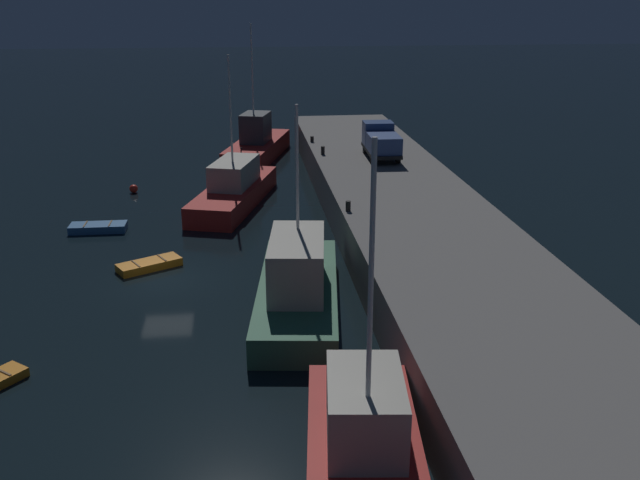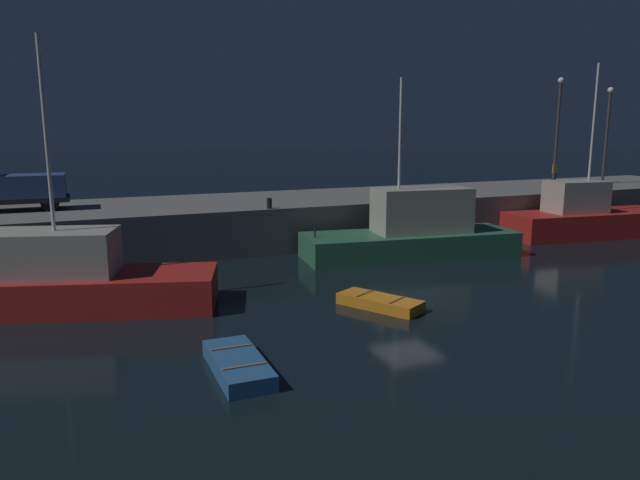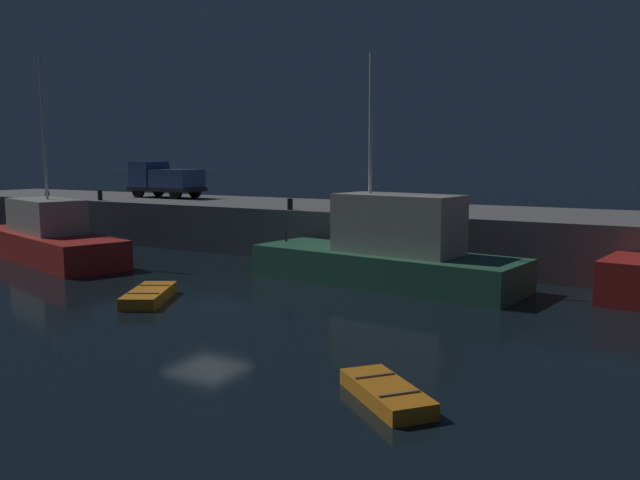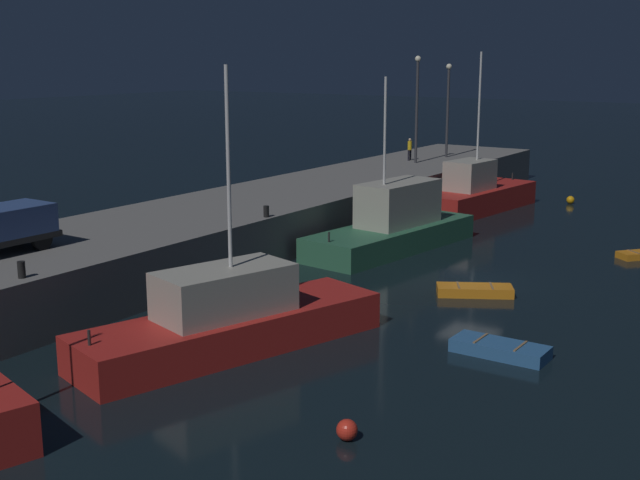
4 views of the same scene
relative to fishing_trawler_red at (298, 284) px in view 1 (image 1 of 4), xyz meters
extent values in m
plane|color=black|center=(-4.18, -6.42, -1.29)|extent=(320.00, 320.00, 0.00)
cube|color=slate|center=(-4.18, 7.34, -0.03)|extent=(67.90, 8.62, 2.52)
cube|color=#2D6647|center=(-0.22, 0.03, -0.64)|extent=(11.77, 4.93, 1.30)
cube|color=#ADA899|center=(0.41, -0.05, 1.19)|extent=(5.26, 2.98, 2.36)
cylinder|color=silver|center=(-0.92, 0.11, 5.18)|extent=(0.14, 0.14, 5.62)
cylinder|color=#262626|center=(-5.43, 0.68, 0.26)|extent=(0.10, 0.10, 0.50)
cube|color=red|center=(-17.37, -2.87, -0.61)|extent=(12.09, 6.40, 1.37)
cube|color=#ADA899|center=(-17.61, -2.80, 0.92)|extent=(5.32, 3.65, 1.69)
cylinder|color=silver|center=(-17.34, -2.88, 5.26)|extent=(0.14, 0.14, 7.00)
cylinder|color=#262626|center=(-22.51, -1.32, 0.33)|extent=(0.10, 0.10, 0.50)
cube|color=#ADA899|center=(12.23, 0.89, 1.26)|extent=(3.70, 2.56, 1.96)
cylinder|color=silver|center=(13.08, 0.79, 5.77)|extent=(0.14, 0.14, 7.06)
cube|color=red|center=(-31.61, -0.80, -0.52)|extent=(11.97, 6.44, 1.54)
cube|color=#33383D|center=(-31.18, -0.92, 1.48)|extent=(3.68, 2.92, 2.47)
cylinder|color=silver|center=(-30.65, -1.08, 6.42)|extent=(0.14, 0.14, 7.41)
cylinder|color=#262626|center=(-26.54, -2.26, 0.50)|extent=(0.10, 0.10, 0.50)
cube|color=orange|center=(-6.03, -7.37, -1.08)|extent=(2.68, 3.48, 0.42)
cube|color=olive|center=(-6.38, -6.74, -0.85)|extent=(1.01, 0.61, 0.04)
cube|color=olive|center=(-5.67, -8.01, -0.85)|extent=(1.01, 0.61, 0.04)
cube|color=olive|center=(4.88, -11.55, -0.92)|extent=(0.65, 0.77, 0.04)
cube|color=#2D6099|center=(-12.64, -11.17, -1.06)|extent=(1.37, 3.38, 0.47)
cube|color=olive|center=(-12.64, -11.91, -0.81)|extent=(1.20, 0.09, 0.04)
cube|color=olive|center=(-12.63, -10.43, -0.81)|extent=(1.20, 0.09, 0.04)
sphere|color=red|center=(-21.30, -10.17, -0.99)|extent=(0.60, 0.60, 0.60)
cylinder|color=black|center=(-21.09, 6.88, 1.68)|extent=(0.91, 0.30, 0.90)
cylinder|color=black|center=(-21.05, 8.67, 1.68)|extent=(0.91, 0.30, 0.90)
cylinder|color=black|center=(-17.76, 6.80, 1.68)|extent=(0.91, 0.30, 0.90)
cylinder|color=black|center=(-17.72, 8.58, 1.68)|extent=(0.91, 0.30, 0.90)
cube|color=black|center=(-19.41, 7.73, 1.80)|extent=(5.26, 2.26, 0.25)
cube|color=#334C84|center=(-20.97, 7.77, 2.76)|extent=(1.72, 2.16, 1.66)
cube|color=#334C84|center=(-18.47, 7.71, 2.51)|extent=(3.07, 2.20, 1.16)
cylinder|color=black|center=(-21.11, 3.71, 1.53)|extent=(0.28, 0.28, 0.61)
cylinder|color=black|center=(-25.70, 3.41, 1.46)|extent=(0.28, 0.28, 0.47)
cylinder|color=black|center=(-6.96, 3.39, 1.51)|extent=(0.28, 0.28, 0.57)
camera|label=1|loc=(29.16, -2.40, 12.53)|focal=39.23mm
camera|label=2|loc=(-16.52, -26.44, 5.57)|focal=32.93mm
camera|label=3|loc=(10.74, -23.97, 3.79)|focal=36.40mm
camera|label=4|loc=(-39.51, -21.31, 9.06)|focal=47.07mm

